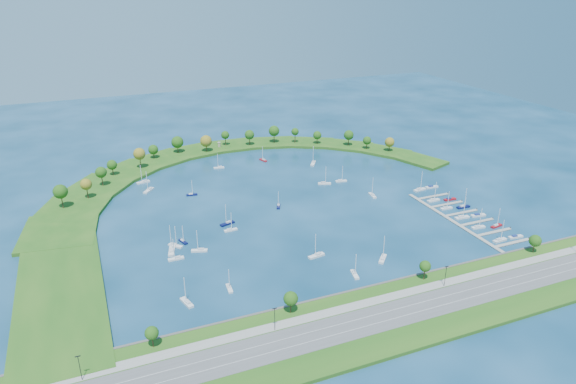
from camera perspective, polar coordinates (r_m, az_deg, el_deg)
name	(u,v)px	position (r m, az deg, el deg)	size (l,w,h in m)	color
ground	(284,202)	(316.18, -0.49, -1.13)	(700.00, 700.00, 0.00)	#072C44
south_shoreline	(396,313)	(221.19, 11.82, -12.90)	(420.00, 43.10, 11.60)	#1E5015
breakwater	(191,184)	(346.97, -10.65, 0.88)	(286.74, 247.64, 2.00)	#1E5015
breakwater_trees	(218,147)	(386.38, -7.72, 4.89)	(242.59, 87.72, 14.85)	#382314
harbor_tower	(219,145)	(415.50, -7.59, 5.21)	(2.60, 2.60, 3.87)	gray
dock_system	(463,219)	(310.69, 18.68, -2.80)	(24.28, 82.00, 1.60)	gray
moored_boat_0	(172,250)	(266.87, -12.69, -6.30)	(5.28, 10.29, 14.57)	silver
moored_boat_1	(341,180)	(348.94, 5.87, 1.27)	(7.90, 3.58, 11.22)	silver
moored_boat_2	(324,183)	(343.64, 4.02, 1.00)	(8.83, 5.21, 12.55)	silver
moored_boat_3	(372,195)	(328.57, 9.28, -0.31)	(3.50, 8.51, 12.14)	silver
moored_boat_4	(175,245)	(271.71, -12.30, -5.73)	(6.91, 7.46, 11.69)	silver
moored_boat_5	(227,223)	(290.13, -6.69, -3.40)	(8.77, 4.75, 12.41)	#090D3B
moored_boat_6	(313,163)	(380.25, 2.79, 3.23)	(7.44, 9.43, 14.00)	silver
moored_boat_7	(278,206)	(309.42, -1.05, -1.51)	(4.68, 7.19, 10.30)	#090D3B
moored_boat_8	(263,160)	(387.25, -2.75, 3.58)	(4.26, 7.69, 10.89)	maroon
moored_boat_9	(149,190)	(343.47, -15.08, 0.23)	(7.99, 8.99, 13.86)	silver
moored_boat_10	(355,274)	(243.78, 7.35, -8.91)	(3.86, 8.18, 11.60)	silver
moored_boat_11	(219,167)	(374.74, -7.60, 2.73)	(7.70, 3.14, 10.99)	silver
moored_boat_12	(317,255)	(256.94, 3.16, -6.95)	(9.03, 3.94, 12.85)	silver
moored_boat_13	(183,241)	(275.03, -11.49, -5.30)	(3.89, 6.89, 9.77)	#090D3B
moored_boat_14	(231,229)	(282.87, -6.34, -4.12)	(7.49, 2.61, 10.81)	silver
moored_boat_15	(383,258)	(258.03, 10.38, -7.19)	(7.68, 8.02, 12.76)	silver
moored_boat_16	(176,258)	(259.97, -12.23, -7.12)	(7.77, 2.28, 11.37)	silver
moored_boat_17	(192,194)	(331.11, -10.56, -0.23)	(7.06, 2.79, 10.09)	#090D3B
moored_boat_18	(143,182)	(358.27, -15.65, 1.11)	(9.06, 4.28, 12.85)	silver
moored_boat_19	(229,288)	(233.67, -6.48, -10.41)	(2.59, 7.25, 10.45)	silver
moored_boat_20	(199,250)	(264.93, -9.72, -6.30)	(8.39, 4.70, 11.89)	silver
moored_boat_21	(187,302)	(227.18, -11.08, -11.79)	(4.54, 8.87, 12.55)	silver
docked_boat_0	(500,240)	(292.34, 22.29, -4.88)	(8.45, 3.01, 12.17)	silver
docked_boat_1	(515,237)	(299.37, 23.76, -4.53)	(8.32, 3.01, 1.66)	silver
docked_boat_2	(478,227)	(302.52, 20.21, -3.61)	(8.20, 2.91, 11.82)	silver
docked_boat_3	(496,225)	(307.80, 21.97, -3.43)	(7.76, 3.30, 11.05)	maroon
docked_boat_4	(462,217)	(311.26, 18.61, -2.62)	(8.95, 3.05, 12.94)	silver
docked_boat_5	(478,215)	(317.17, 20.19, -2.42)	(9.04, 3.57, 1.80)	silver
docked_boat_6	(446,208)	(320.73, 17.04, -1.66)	(7.71, 2.48, 11.21)	silver
docked_boat_7	(463,206)	(325.53, 18.74, -1.51)	(8.50, 2.60, 12.40)	#090D3B
docked_boat_8	(433,200)	(329.40, 15.71, -0.84)	(8.51, 2.62, 12.41)	silver
docked_boat_9	(450,199)	(334.10, 17.38, -0.76)	(8.11, 2.66, 1.63)	maroon
docked_boat_10	(420,189)	(343.35, 14.30, 0.30)	(9.11, 3.66, 13.02)	silver
docked_boat_11	(432,187)	(349.89, 15.52, 0.55)	(8.86, 3.06, 1.78)	silver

